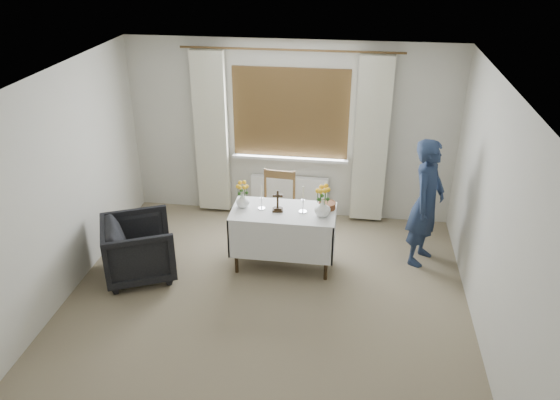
% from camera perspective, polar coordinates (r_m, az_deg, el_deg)
% --- Properties ---
extents(ground, '(5.00, 5.00, 0.00)m').
position_cam_1_polar(ground, '(6.00, -2.01, -12.41)').
color(ground, gray).
rests_on(ground, ground).
extents(altar_table, '(1.24, 0.64, 0.76)m').
position_cam_1_polar(altar_table, '(6.66, 0.36, -4.03)').
color(altar_table, white).
rests_on(altar_table, ground).
extents(wooden_chair, '(0.48, 0.48, 0.98)m').
position_cam_1_polar(wooden_chair, '(7.07, -0.38, -1.08)').
color(wooden_chair, brown).
rests_on(wooden_chair, ground).
extents(armchair, '(1.06, 1.05, 0.74)m').
position_cam_1_polar(armchair, '(6.70, -14.50, -4.91)').
color(armchair, black).
rests_on(armchair, ground).
extents(person, '(0.60, 0.70, 1.61)m').
position_cam_1_polar(person, '(6.80, 15.04, -0.27)').
color(person, navy).
rests_on(person, ground).
extents(radiator, '(1.10, 0.10, 0.60)m').
position_cam_1_polar(radiator, '(7.87, 0.99, 0.41)').
color(radiator, white).
rests_on(radiator, ground).
extents(wooden_cross, '(0.14, 0.10, 0.27)m').
position_cam_1_polar(wooden_cross, '(6.41, -0.25, -0.09)').
color(wooden_cross, black).
rests_on(wooden_cross, altar_table).
extents(candlestick_left, '(0.11, 0.11, 0.30)m').
position_cam_1_polar(candlestick_left, '(6.46, -1.96, 0.27)').
color(candlestick_left, silver).
rests_on(candlestick_left, altar_table).
extents(candlestick_right, '(0.12, 0.12, 0.33)m').
position_cam_1_polar(candlestick_right, '(6.38, 2.43, 0.07)').
color(candlestick_right, silver).
rests_on(candlestick_right, altar_table).
extents(flower_vase_left, '(0.18, 0.18, 0.17)m').
position_cam_1_polar(flower_vase_left, '(6.54, -3.91, -0.06)').
color(flower_vase_left, white).
rests_on(flower_vase_left, altar_table).
extents(flower_vase_right, '(0.24, 0.24, 0.20)m').
position_cam_1_polar(flower_vase_right, '(6.34, 4.46, -0.85)').
color(flower_vase_right, white).
rests_on(flower_vase_right, altar_table).
extents(wicker_basket, '(0.26, 0.26, 0.08)m').
position_cam_1_polar(wicker_basket, '(6.54, 4.95, -0.55)').
color(wicker_basket, brown).
rests_on(wicker_basket, altar_table).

